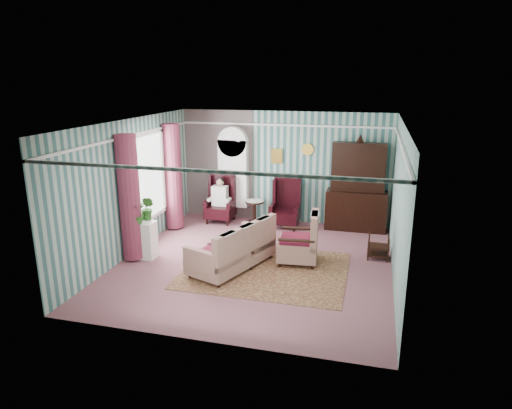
% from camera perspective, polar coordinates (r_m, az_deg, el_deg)
% --- Properties ---
extents(floor, '(6.00, 6.00, 0.00)m').
position_cam_1_polar(floor, '(9.58, -0.10, -7.31)').
color(floor, '#995960').
rests_on(floor, ground).
extents(room_shell, '(5.53, 6.02, 2.91)m').
position_cam_1_polar(room_shell, '(9.32, -3.51, 4.92)').
color(room_shell, '#3C6D69').
rests_on(room_shell, ground).
extents(bookcase, '(0.80, 0.28, 2.24)m').
position_cam_1_polar(bookcase, '(12.21, -2.85, 3.30)').
color(bookcase, silver).
rests_on(bookcase, floor).
extents(dresser_hutch, '(1.50, 0.56, 2.36)m').
position_cam_1_polar(dresser_hutch, '(11.54, 12.56, 2.50)').
color(dresser_hutch, black).
rests_on(dresser_hutch, floor).
extents(wingback_left, '(0.76, 0.80, 1.25)m').
position_cam_1_polar(wingback_left, '(12.04, -4.51, 0.67)').
color(wingback_left, black).
rests_on(wingback_left, floor).
extents(wingback_right, '(0.76, 0.80, 1.25)m').
position_cam_1_polar(wingback_right, '(11.60, 3.69, 0.10)').
color(wingback_right, black).
rests_on(wingback_right, floor).
extents(seated_woman, '(0.44, 0.40, 1.18)m').
position_cam_1_polar(seated_woman, '(12.05, -4.51, 0.51)').
color(seated_woman, white).
rests_on(seated_woman, floor).
extents(round_side_table, '(0.50, 0.50, 0.60)m').
position_cam_1_polar(round_side_table, '(12.01, -0.18, -0.93)').
color(round_side_table, black).
rests_on(round_side_table, floor).
extents(nest_table, '(0.45, 0.38, 0.54)m').
position_cam_1_polar(nest_table, '(10.05, 15.05, -5.09)').
color(nest_table, black).
rests_on(nest_table, floor).
extents(plant_stand, '(0.55, 0.35, 0.80)m').
position_cam_1_polar(plant_stand, '(10.02, -13.98, -4.28)').
color(plant_stand, silver).
rests_on(plant_stand, floor).
extents(rug, '(3.20, 2.60, 0.01)m').
position_cam_1_polar(rug, '(9.25, 1.24, -8.17)').
color(rug, '#48181F').
rests_on(rug, floor).
extents(sofa, '(1.74, 2.23, 0.96)m').
position_cam_1_polar(sofa, '(9.22, -3.03, -5.09)').
color(sofa, '#C3B697').
rests_on(sofa, floor).
extents(floral_armchair, '(0.83, 0.96, 1.05)m').
position_cam_1_polar(floral_armchair, '(9.48, 5.23, -4.23)').
color(floral_armchair, beige).
rests_on(floral_armchair, floor).
extents(coffee_table, '(1.07, 0.79, 0.41)m').
position_cam_1_polar(coffee_table, '(9.37, -3.23, -6.54)').
color(coffee_table, black).
rests_on(coffee_table, floor).
extents(potted_plant_a, '(0.47, 0.43, 0.42)m').
position_cam_1_polar(potted_plant_a, '(9.71, -14.58, -1.17)').
color(potted_plant_a, '#224816').
rests_on(potted_plant_a, plant_stand).
extents(potted_plant_b, '(0.34, 0.31, 0.52)m').
position_cam_1_polar(potted_plant_b, '(9.90, -13.37, -0.46)').
color(potted_plant_b, '#25561B').
rests_on(potted_plant_b, plant_stand).
extents(potted_plant_c, '(0.22, 0.22, 0.38)m').
position_cam_1_polar(potted_plant_c, '(9.94, -14.36, -0.90)').
color(potted_plant_c, '#234F18').
rests_on(potted_plant_c, plant_stand).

